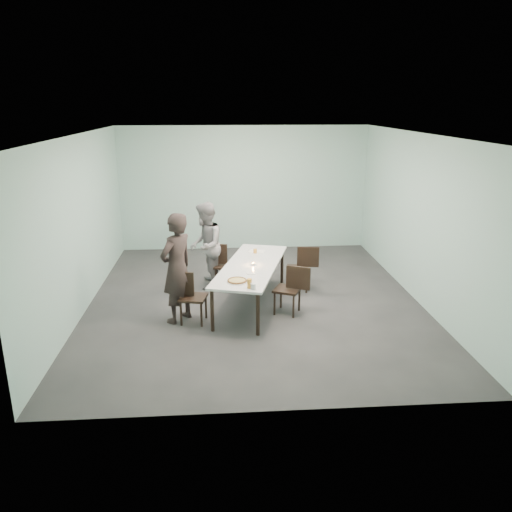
{
  "coord_description": "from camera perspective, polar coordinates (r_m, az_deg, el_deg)",
  "views": [
    {
      "loc": [
        -0.6,
        -8.59,
        3.51
      ],
      "look_at": [
        0.0,
        -0.47,
        1.0
      ],
      "focal_mm": 35.0,
      "sensor_mm": 36.0,
      "label": 1
    }
  ],
  "objects": [
    {
      "name": "chair_far_right",
      "position": [
        9.68,
        5.29,
        -1.04
      ],
      "size": [
        0.64,
        0.48,
        0.87
      ],
      "rotation": [
        0.0,
        0.0,
        2.99
      ],
      "color": "black",
      "rests_on": "ground"
    },
    {
      "name": "table",
      "position": [
        8.88,
        -0.55,
        -1.36
      ],
      "size": [
        1.58,
        2.75,
        0.75
      ],
      "rotation": [
        0.0,
        0.0,
        -0.28
      ],
      "color": "white",
      "rests_on": "ground"
    },
    {
      "name": "chair_far_left",
      "position": [
        9.84,
        -3.87,
        -0.71
      ],
      "size": [
        0.65,
        0.51,
        0.87
      ],
      "rotation": [
        0.0,
        0.0,
        -0.26
      ],
      "color": "black",
      "rests_on": "ground"
    },
    {
      "name": "chair_near_right",
      "position": [
        8.57,
        4.12,
        -3.47
      ],
      "size": [
        0.65,
        0.56,
        0.87
      ],
      "rotation": [
        0.0,
        0.0,
        2.69
      ],
      "color": "black",
      "rests_on": "ground"
    },
    {
      "name": "pizza",
      "position": [
        8.03,
        -2.17,
        -2.83
      ],
      "size": [
        0.34,
        0.34,
        0.04
      ],
      "color": "white",
      "rests_on": "table"
    },
    {
      "name": "side_plate",
      "position": [
        8.42,
        -0.52,
        -1.95
      ],
      "size": [
        0.18,
        0.18,
        0.01
      ],
      "primitive_type": "cylinder",
      "color": "white",
      "rests_on": "table"
    },
    {
      "name": "ground",
      "position": [
        9.3,
        -0.22,
        -5.03
      ],
      "size": [
        7.0,
        7.0,
        0.0
      ],
      "primitive_type": "plane",
      "color": "#333335",
      "rests_on": "ground"
    },
    {
      "name": "beer_glass",
      "position": [
        7.74,
        -0.75,
        -3.16
      ],
      "size": [
        0.08,
        0.08,
        0.15
      ],
      "primitive_type": "cylinder",
      "color": "gold",
      "rests_on": "table"
    },
    {
      "name": "diner_far",
      "position": [
        9.75,
        -5.78,
        1.2
      ],
      "size": [
        0.7,
        0.87,
        1.69
      ],
      "primitive_type": "imported",
      "rotation": [
        0.0,
        0.0,
        -1.64
      ],
      "color": "gray",
      "rests_on": "ground"
    },
    {
      "name": "menu",
      "position": [
        9.66,
        0.09,
        0.55
      ],
      "size": [
        0.35,
        0.29,
        0.01
      ],
      "primitive_type": "cube",
      "rotation": [
        0.0,
        0.0,
        -0.28
      ],
      "color": "silver",
      "rests_on": "table"
    },
    {
      "name": "room_shell",
      "position": [
        8.74,
        -0.23,
        7.36
      ],
      "size": [
        6.02,
        7.02,
        3.01
      ],
      "color": "#AAD6CD",
      "rests_on": "ground"
    },
    {
      "name": "chair_near_left",
      "position": [
        8.31,
        -7.75,
        -4.26
      ],
      "size": [
        0.64,
        0.49,
        0.87
      ],
      "rotation": [
        0.0,
        0.0,
        -0.2
      ],
      "color": "black",
      "rests_on": "ground"
    },
    {
      "name": "tealight",
      "position": [
        8.83,
        -0.33,
        -0.94
      ],
      "size": [
        0.06,
        0.06,
        0.05
      ],
      "color": "silver",
      "rests_on": "table"
    },
    {
      "name": "diner_near",
      "position": [
        8.24,
        -9.03,
        -1.39
      ],
      "size": [
        0.77,
        0.8,
        1.84
      ],
      "primitive_type": "imported",
      "rotation": [
        0.0,
        0.0,
        -2.26
      ],
      "color": "black",
      "rests_on": "ground"
    },
    {
      "name": "water_tumbler",
      "position": [
        7.71,
        -0.32,
        -3.48
      ],
      "size": [
        0.08,
        0.08,
        0.09
      ],
      "primitive_type": "cylinder",
      "color": "silver",
      "rests_on": "table"
    },
    {
      "name": "amber_tumbler",
      "position": [
        9.54,
        -0.1,
        0.58
      ],
      "size": [
        0.07,
        0.07,
        0.08
      ],
      "primitive_type": "cylinder",
      "color": "gold",
      "rests_on": "table"
    }
  ]
}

